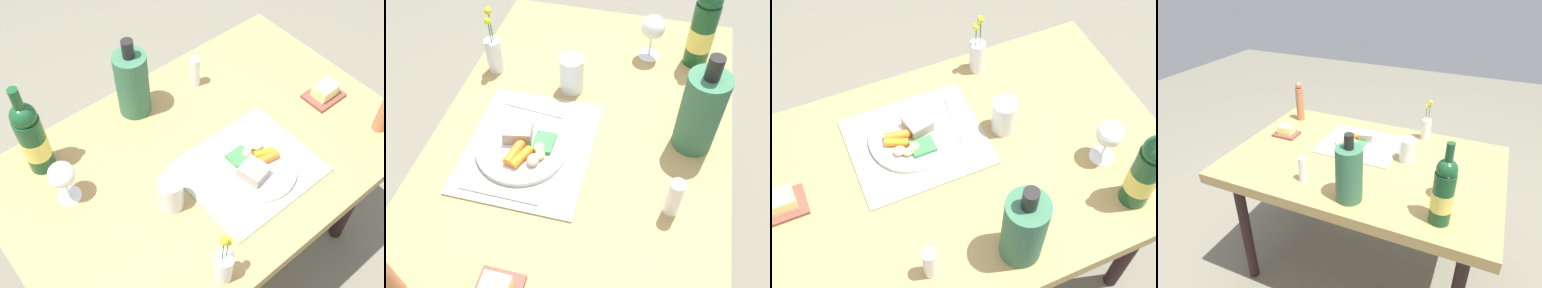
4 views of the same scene
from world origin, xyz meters
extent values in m
plane|color=#6F6B5A|center=(0.00, 0.00, 0.00)|extent=(8.00, 8.00, 0.00)
cube|color=#A9884F|center=(0.00, 0.00, 0.70)|extent=(1.29, 0.83, 0.05)
cylinder|color=black|center=(0.54, -0.30, 0.34)|extent=(0.05, 0.05, 0.68)
cylinder|color=black|center=(-0.54, 0.30, 0.34)|extent=(0.05, 0.05, 0.68)
cylinder|color=black|center=(0.54, 0.30, 0.34)|extent=(0.05, 0.05, 0.68)
cube|color=#A2A38D|center=(0.07, -0.13, 0.73)|extent=(0.40, 0.34, 0.01)
cylinder|color=silver|center=(0.08, -0.15, 0.74)|extent=(0.25, 0.25, 0.02)
cube|color=#9E917C|center=(0.05, -0.16, 0.77)|extent=(0.08, 0.09, 0.04)
cylinder|color=orange|center=(0.12, -0.15, 0.77)|extent=(0.08, 0.04, 0.03)
cylinder|color=orange|center=(0.13, -0.13, 0.76)|extent=(0.07, 0.05, 0.02)
ellipsoid|color=tan|center=(0.09, -0.10, 0.76)|extent=(0.03, 0.03, 0.02)
ellipsoid|color=#D5C276|center=(0.11, -0.09, 0.76)|extent=(0.03, 0.03, 0.02)
ellipsoid|color=#C7B086|center=(0.13, -0.10, 0.77)|extent=(0.04, 0.03, 0.03)
cube|color=#3A8545|center=(0.06, -0.09, 0.76)|extent=(0.07, 0.06, 0.01)
cube|color=silver|center=(-0.07, -0.16, 0.74)|extent=(0.03, 0.18, 0.00)
cube|color=silver|center=(0.24, -0.16, 0.74)|extent=(0.01, 0.21, 0.00)
cylinder|color=white|center=(-0.41, 0.14, 0.73)|extent=(0.07, 0.07, 0.00)
cylinder|color=white|center=(-0.41, 0.14, 0.77)|extent=(0.01, 0.01, 0.07)
sphere|color=white|center=(-0.41, 0.14, 0.84)|extent=(0.08, 0.08, 0.08)
cylinder|color=#174A26|center=(-0.42, 0.29, 0.84)|extent=(0.08, 0.08, 0.21)
sphere|color=#174A26|center=(-0.42, 0.29, 0.96)|extent=(0.08, 0.08, 0.08)
cylinder|color=#174A26|center=(-0.42, 0.29, 1.01)|extent=(0.03, 0.03, 0.10)
cylinder|color=#EAD65A|center=(-0.42, 0.29, 0.83)|extent=(0.08, 0.08, 0.07)
cylinder|color=#346849|center=(-0.06, 0.30, 0.85)|extent=(0.11, 0.11, 0.23)
cylinder|color=black|center=(-0.06, 0.30, 1.00)|extent=(0.04, 0.04, 0.06)
cube|color=brown|center=(0.49, -0.07, 0.74)|extent=(0.13, 0.10, 0.01)
cube|color=#F1EC8A|center=(0.49, -0.07, 0.76)|extent=(0.08, 0.06, 0.04)
cylinder|color=white|center=(0.18, 0.27, 0.79)|extent=(0.04, 0.04, 0.12)
cylinder|color=silver|center=(-0.22, -0.34, 0.79)|extent=(0.05, 0.05, 0.11)
cylinder|color=#3F7233|center=(-0.23, -0.34, 0.84)|extent=(0.00, 0.00, 0.21)
sphere|color=gold|center=(-0.23, -0.34, 0.94)|extent=(0.02, 0.02, 0.02)
cylinder|color=#3F7233|center=(-0.22, -0.33, 0.82)|extent=(0.00, 0.00, 0.19)
sphere|color=yellow|center=(-0.22, -0.33, 0.92)|extent=(0.02, 0.02, 0.02)
cylinder|color=silver|center=(-0.19, -0.08, 0.79)|extent=(0.08, 0.08, 0.12)
cylinder|color=silver|center=(-0.19, -0.08, 0.77)|extent=(0.07, 0.07, 0.06)
camera|label=1|loc=(-0.60, -0.67, 1.93)|focal=44.13mm
camera|label=2|loc=(0.73, 0.17, 1.61)|focal=38.35mm
camera|label=3|loc=(0.30, 0.74, 1.97)|focal=47.34mm
camera|label=4|loc=(-0.50, 1.31, 1.60)|focal=31.63mm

